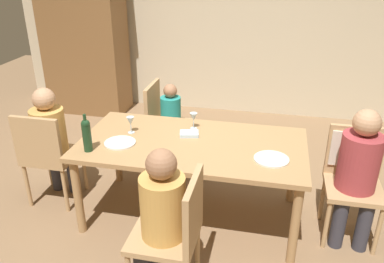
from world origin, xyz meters
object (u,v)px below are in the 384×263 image
Objects in this scene: chair_right_end at (354,167)px; wine_glass_near_left at (194,118)px; wine_bottle_tall_green at (87,134)px; dinner_plate_host at (271,159)px; armoire_cabinet at (84,36)px; person_child_small at (173,118)px; person_man_bearded at (52,136)px; handbag at (203,158)px; person_woman_host at (358,169)px; chair_left_end at (47,153)px; chair_far_left at (163,119)px; dining_table at (192,151)px; person_man_guest at (159,213)px; dinner_plate_guest_left at (120,143)px; chair_near at (176,229)px; wine_glass_centre at (131,121)px.

chair_right_end reaches higher than wine_glass_near_left.
wine_bottle_tall_green is 1.16× the size of dinner_plate_host.
armoire_cabinet reaches higher than person_child_small.
person_man_bearded is 0.68m from wine_bottle_tall_green.
handbag is at bearing 34.15° from person_man_bearded.
person_man_bearded is (-2.64, 0.05, -0.01)m from person_woman_host.
chair_right_end is 1.00× the size of chair_left_end.
chair_far_left is (-1.83, 0.75, -0.06)m from chair_right_end.
chair_left_end is at bearing 4.57° from chair_right_end.
person_woman_host is (3.36, -2.27, -0.44)m from armoire_cabinet.
armoire_cabinet is at bearing -34.02° from person_woman_host.
dining_table is 0.87m from person_man_guest.
dinner_plate_guest_left is at bearing 40.86° from wine_bottle_tall_green.
chair_right_end reaches higher than dinner_plate_guest_left.
chair_far_left is 3.53× the size of dinner_plate_guest_left.
person_child_small is at bearing 72.42° from wine_bottle_tall_green.
chair_near is 1.00× the size of chair_far_left.
chair_right_end and chair_far_left have the same top height.
chair_left_end is at bearing 156.84° from wine_bottle_tall_green.
chair_right_end is at bearing -53.51° from person_man_guest.
dining_table is at bearing 24.59° from person_child_small.
dinner_plate_host is 0.96× the size of handbag.
person_man_guest is at bearing 12.08° from person_child_small.
person_child_small is at bearing 90.00° from chair_far_left.
wine_glass_centre is 0.53× the size of handbag.
wine_glass_near_left is (-0.02, 1.15, 0.20)m from person_man_guest.
armoire_cabinet is 2.37× the size of chair_left_end.
wine_bottle_tall_green is at bearing -139.14° from dinner_plate_guest_left.
person_man_guest is 0.91m from dinner_plate_guest_left.
chair_near is 0.81× the size of person_woman_host.
wine_bottle_tall_green is 1.58m from handbag.
chair_far_left is 0.61m from handbag.
wine_bottle_tall_green is (-0.75, 0.55, 0.23)m from person_man_guest.
dinner_plate_guest_left reaches higher than dining_table.
chair_far_left is at bearing 77.41° from wine_bottle_tall_green.
chair_left_end reaches higher than dining_table.
dinner_plate_guest_left is (1.46, -2.39, -0.36)m from armoire_cabinet.
person_man_bearded is (-2.64, -0.10, 0.05)m from chair_right_end.
person_man_guest is at bearing -34.74° from person_man_bearded.
wine_glass_centre is (-0.56, 0.07, 0.18)m from dining_table.
chair_left_end is 3.42× the size of dinner_plate_host.
handbag is at bearing 90.00° from chair_far_left.
chair_far_left is (-0.60, 1.74, 0.00)m from chair_near.
chair_right_end is at bearing -6.42° from wine_glass_near_left.
chair_far_left is 6.17× the size of wine_glass_centre.
person_man_bearded reaches higher than dinner_plate_guest_left.
chair_right_end reaches higher than wine_glass_centre.
wine_glass_near_left is 0.83m from dinner_plate_host.
armoire_cabinet is 2.37× the size of chair_far_left.
person_woman_host reaches higher than wine_glass_centre.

